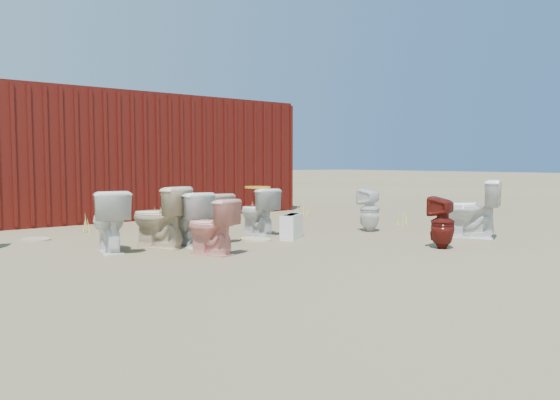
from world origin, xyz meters
TOP-DOWN VIEW (x-y plane):
  - ground at (0.00, 0.00)m, footprint 100.00×100.00m
  - shipping_container at (0.00, 5.20)m, footprint 6.00×2.40m
  - toilet_front_a at (-2.37, 0.94)m, footprint 0.56×0.81m
  - toilet_front_pink at (-1.50, 0.03)m, footprint 0.55×0.73m
  - toilet_front_c at (-1.44, 0.69)m, footprint 0.43×0.71m
  - toilet_front_maroon at (1.03, -1.41)m, footprint 0.34×0.34m
  - toilet_front_e at (2.13, -1.08)m, footprint 0.78×0.95m
  - toilet_back_beige_left at (-1.76, 0.85)m, footprint 0.70×0.88m
  - toilet_back_beige_right at (-1.00, 0.87)m, footprint 0.42×0.68m
  - toilet_back_yellowlid at (-0.03, 1.11)m, footprint 0.40×0.69m
  - toilet_back_e at (1.58, 0.32)m, footprint 0.32×0.32m
  - yellow_lid at (-0.03, 1.11)m, footprint 0.36×0.44m
  - loose_tank at (0.09, 0.44)m, footprint 0.53×0.44m
  - loose_lid_near at (-0.40, 0.66)m, footprint 0.45×0.55m
  - loose_lid_far at (-2.81, 2.56)m, footprint 0.46×0.54m
  - weed_clump_a at (-1.86, 2.85)m, footprint 0.36×0.36m
  - weed_clump_b at (0.06, 2.52)m, footprint 0.32×0.32m
  - weed_clump_c at (2.40, 2.82)m, footprint 0.36×0.36m
  - weed_clump_d at (-0.47, 3.50)m, footprint 0.30×0.30m
  - weed_clump_e at (1.67, 3.50)m, footprint 0.34×0.34m
  - weed_clump_f at (2.67, 0.56)m, footprint 0.28×0.28m

SIDE VIEW (x-z plane):
  - ground at x=0.00m, z-range 0.00..0.00m
  - loose_lid_near at x=-0.40m, z-range 0.00..0.02m
  - loose_lid_far at x=-2.81m, z-range 0.00..0.02m
  - weed_clump_f at x=2.67m, z-range 0.00..0.27m
  - weed_clump_a at x=-1.86m, z-range 0.00..0.27m
  - weed_clump_b at x=0.06m, z-range 0.00..0.27m
  - weed_clump_d at x=-0.47m, z-range 0.00..0.29m
  - weed_clump_e at x=1.67m, z-range 0.00..0.30m
  - weed_clump_c at x=2.40m, z-range 0.00..0.30m
  - loose_tank at x=0.09m, z-range 0.00..0.35m
  - toilet_front_maroon at x=1.03m, z-range 0.00..0.66m
  - toilet_front_pink at x=-1.50m, z-range 0.00..0.66m
  - toilet_back_beige_right at x=-1.00m, z-range 0.00..0.67m
  - toilet_back_e at x=1.58m, z-range 0.00..0.68m
  - toilet_back_yellowlid at x=-0.03m, z-range 0.00..0.70m
  - toilet_front_c at x=-1.44m, z-range 0.00..0.71m
  - toilet_front_a at x=-2.37m, z-range 0.00..0.75m
  - toilet_back_beige_left at x=-1.76m, z-range 0.00..0.79m
  - toilet_front_e at x=2.13m, z-range 0.00..0.84m
  - yellow_lid at x=-0.03m, z-range 0.70..0.73m
  - shipping_container at x=0.00m, z-range 0.00..2.40m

